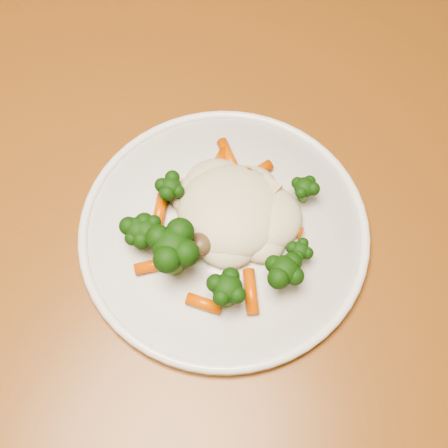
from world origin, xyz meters
The scene contains 3 objects.
dining_table centered at (0.30, -0.20, 0.65)m, with size 1.37×1.14×0.75m.
plate centered at (0.37, -0.30, 0.76)m, with size 0.30×0.30×0.01m, color white.
meal centered at (0.37, -0.31, 0.78)m, with size 0.19×0.19×0.05m.
Camera 1 is at (0.49, -0.52, 1.28)m, focal length 45.00 mm.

